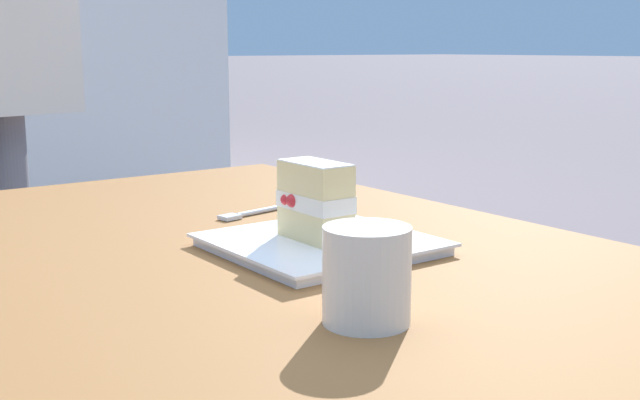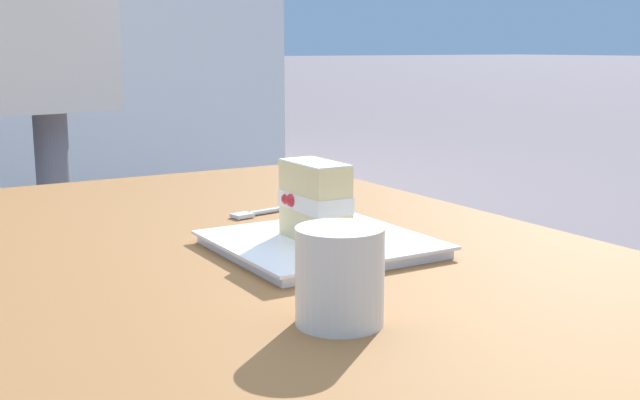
# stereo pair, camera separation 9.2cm
# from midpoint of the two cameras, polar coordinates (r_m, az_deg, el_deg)

# --- Properties ---
(patio_table) EXTENTS (1.40, 0.86, 0.74)m
(patio_table) POSITION_cam_midpoint_polar(r_m,az_deg,el_deg) (1.01, -1.31, -9.80)
(patio_table) COLOR brown
(patio_table) RESTS_ON ground
(dessert_plate) EXTENTS (0.25, 0.25, 0.02)m
(dessert_plate) POSITION_cam_midpoint_polar(r_m,az_deg,el_deg) (1.02, 2.57, -3.20)
(dessert_plate) COLOR white
(dessert_plate) RESTS_ON patio_table
(cake_slice) EXTENTS (0.10, 0.06, 0.10)m
(cake_slice) POSITION_cam_midpoint_polar(r_m,az_deg,el_deg) (1.01, 2.13, -0.05)
(cake_slice) COLOR #EAD18C
(cake_slice) RESTS_ON dessert_plate
(dessert_fork) EXTENTS (0.05, 0.17, 0.01)m
(dessert_fork) POSITION_cam_midpoint_polar(r_m,az_deg,el_deg) (1.25, -1.40, -0.77)
(dessert_fork) COLOR silver
(dessert_fork) RESTS_ON patio_table
(coffee_cup) EXTENTS (0.08, 0.08, 0.09)m
(coffee_cup) POSITION_cam_midpoint_polar(r_m,az_deg,el_deg) (0.75, 4.96, -5.41)
(coffee_cup) COLOR silver
(coffee_cup) RESTS_ON patio_table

